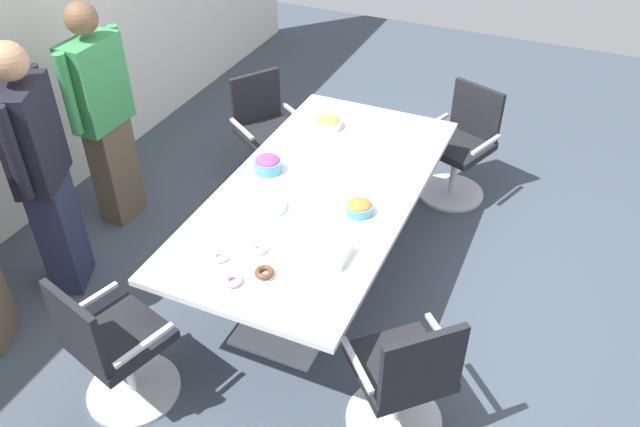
# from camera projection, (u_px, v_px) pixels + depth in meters

# --- Properties ---
(ground_plane) EXTENTS (10.00, 10.00, 0.01)m
(ground_plane) POSITION_uv_depth(u_px,v_px,m) (320.00, 275.00, 4.59)
(ground_plane) COLOR #3D4754
(back_wall) EXTENTS (8.00, 0.10, 2.80)m
(back_wall) POSITION_uv_depth(u_px,v_px,m) (7.00, 34.00, 4.51)
(back_wall) COLOR white
(back_wall) RESTS_ON ground
(conference_table) EXTENTS (2.40, 1.20, 0.75)m
(conference_table) POSITION_uv_depth(u_px,v_px,m) (320.00, 204.00, 4.21)
(conference_table) COLOR silver
(conference_table) RESTS_ON ground
(office_chair_0) EXTENTS (0.75, 0.75, 0.91)m
(office_chair_0) POSITION_uv_depth(u_px,v_px,m) (267.00, 137.00, 5.34)
(office_chair_0) COLOR silver
(office_chair_0) RESTS_ON ground
(office_chair_1) EXTENTS (0.67, 0.67, 0.91)m
(office_chair_1) POSITION_uv_depth(u_px,v_px,m) (114.00, 350.00, 3.51)
(office_chair_1) COLOR silver
(office_chair_1) RESTS_ON ground
(office_chair_2) EXTENTS (0.76, 0.76, 0.91)m
(office_chair_2) POSITION_uv_depth(u_px,v_px,m) (403.00, 381.00, 3.34)
(office_chair_2) COLOR silver
(office_chair_2) RESTS_ON ground
(office_chair_3) EXTENTS (0.70, 0.70, 0.91)m
(office_chair_3) POSITION_uv_depth(u_px,v_px,m) (460.00, 150.00, 5.17)
(office_chair_3) COLOR silver
(office_chair_3) RESTS_ON ground
(person_standing_1) EXTENTS (0.59, 0.38, 1.76)m
(person_standing_1) POSITION_uv_depth(u_px,v_px,m) (42.00, 171.00, 3.99)
(person_standing_1) COLOR #232842
(person_standing_1) RESTS_ON ground
(person_standing_2) EXTENTS (0.61, 0.22, 1.71)m
(person_standing_2) POSITION_uv_depth(u_px,v_px,m) (103.00, 115.00, 4.63)
(person_standing_2) COLOR brown
(person_standing_2) RESTS_ON ground
(snack_bowl_cookies) EXTENTS (0.21, 0.21, 0.09)m
(snack_bowl_cookies) POSITION_uv_depth(u_px,v_px,m) (328.00, 122.00, 4.74)
(snack_bowl_cookies) COLOR beige
(snack_bowl_cookies) RESTS_ON conference_table
(snack_bowl_pretzels) EXTENTS (0.17, 0.17, 0.09)m
(snack_bowl_pretzels) POSITION_uv_depth(u_px,v_px,m) (359.00, 207.00, 3.90)
(snack_bowl_pretzels) COLOR #4C9EC6
(snack_bowl_pretzels) RESTS_ON conference_table
(snack_bowl_candy_mix) EXTENTS (0.18, 0.18, 0.12)m
(snack_bowl_candy_mix) POSITION_uv_depth(u_px,v_px,m) (268.00, 164.00, 4.26)
(snack_bowl_candy_mix) COLOR #4C9EC6
(snack_bowl_candy_mix) RESTS_ON conference_table
(donut_platter) EXTENTS (0.40, 0.40, 0.04)m
(donut_platter) POSITION_uv_depth(u_px,v_px,m) (243.00, 265.00, 3.52)
(donut_platter) COLOR white
(donut_platter) RESTS_ON conference_table
(plate_stack) EXTENTS (0.22, 0.22, 0.04)m
(plate_stack) POSITION_uv_depth(u_px,v_px,m) (268.00, 206.00, 3.95)
(plate_stack) COLOR white
(plate_stack) RESTS_ON conference_table
(napkin_pile) EXTENTS (0.20, 0.20, 0.07)m
(napkin_pile) POSITION_uv_depth(u_px,v_px,m) (331.00, 253.00, 3.57)
(napkin_pile) COLOR white
(napkin_pile) RESTS_ON conference_table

